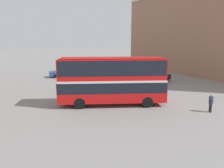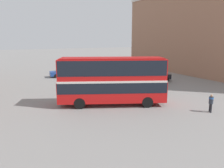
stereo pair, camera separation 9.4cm
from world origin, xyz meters
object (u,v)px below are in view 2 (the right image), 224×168
pedestrian_foreground (211,101)px  parked_car_kerb_far (156,76)px  double_decker_bus (112,78)px  parked_car_kerb_near (64,72)px

pedestrian_foreground → parked_car_kerb_far: 14.32m
double_decker_bus → pedestrian_foreground: (6.74, -6.07, -1.68)m
pedestrian_foreground → parked_car_kerb_near: (-6.53, 24.13, -0.21)m
double_decker_bus → parked_car_kerb_far: 13.84m
double_decker_bus → parked_car_kerb_near: double_decker_bus is taller
double_decker_bus → parked_car_kerb_near: 18.16m
double_decker_bus → pedestrian_foreground: bearing=-18.0°
double_decker_bus → parked_car_kerb_far: double_decker_bus is taller
pedestrian_foreground → parked_car_kerb_near: size_ratio=0.34×
parked_car_kerb_far → parked_car_kerb_near: bearing=136.3°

